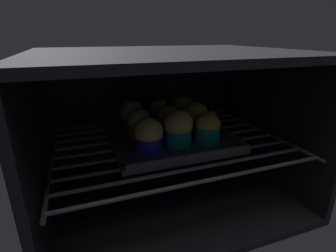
{
  "coord_description": "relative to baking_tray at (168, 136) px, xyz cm",
  "views": [
    {
      "loc": [
        -20.33,
        -32.51,
        38.76
      ],
      "look_at": [
        0.0,
        23.11,
        17.46
      ],
      "focal_mm": 27.21,
      "sensor_mm": 36.0,
      "label": 1
    }
  ],
  "objects": [
    {
      "name": "oven_cavity",
      "position": [
        0.0,
        3.14,
        2.31
      ],
      "size": [
        59.0,
        47.0,
        37.0
      ],
      "color": "black",
      "rests_on": "ground"
    },
    {
      "name": "muffin_row2_col1",
      "position": [
        0.3,
        7.04,
        4.14
      ],
      "size": [
        5.89,
        5.89,
        7.93
      ],
      "color": "#7A238C",
      "rests_on": "baking_tray"
    },
    {
      "name": "muffin_row2_col2",
      "position": [
        6.97,
        7.08,
        4.34
      ],
      "size": [
        5.94,
        5.94,
        8.07
      ],
      "color": "#1928B7",
      "rests_on": "baking_tray"
    },
    {
      "name": "muffin_row1_col2",
      "position": [
        7.38,
        -0.23,
        4.24
      ],
      "size": [
        6.26,
        6.26,
        7.75
      ],
      "color": "#7A238C",
      "rests_on": "baking_tray"
    },
    {
      "name": "baking_tray",
      "position": [
        0.0,
        0.0,
        0.0
      ],
      "size": [
        28.35,
        28.35,
        2.2
      ],
      "color": "#4C4C51",
      "rests_on": "oven_rack"
    },
    {
      "name": "muffin_row0_col0",
      "position": [
        -7.02,
        -7.25,
        4.0
      ],
      "size": [
        6.26,
        6.26,
        7.4
      ],
      "color": "#1928B7",
      "rests_on": "baking_tray"
    },
    {
      "name": "oven_rack",
      "position": [
        0.0,
        -1.11,
        -1.09
      ],
      "size": [
        54.8,
        42.0,
        0.8
      ],
      "color": "#51515B",
      "rests_on": "oven_cavity"
    },
    {
      "name": "muffin_row1_col1",
      "position": [
        -0.32,
        0.22,
        4.06
      ],
      "size": [
        5.89,
        5.89,
        7.56
      ],
      "color": "#7A238C",
      "rests_on": "baking_tray"
    },
    {
      "name": "muffin_row2_col0",
      "position": [
        -7.44,
        6.99,
        4.22
      ],
      "size": [
        6.44,
        6.44,
        7.82
      ],
      "color": "#7A238C",
      "rests_on": "baking_tray"
    },
    {
      "name": "muffin_row0_col1",
      "position": [
        0.03,
        -6.7,
        4.52
      ],
      "size": [
        6.47,
        6.47,
        8.27
      ],
      "color": "#0C8C84",
      "rests_on": "baking_tray"
    },
    {
      "name": "muffin_row0_col2",
      "position": [
        7.12,
        -7.2,
        3.82
      ],
      "size": [
        5.89,
        5.89,
        7.44
      ],
      "color": "#0C8C84",
      "rests_on": "baking_tray"
    },
    {
      "name": "muffin_row1_col0",
      "position": [
        -7.16,
        0.33,
        3.91
      ],
      "size": [
        5.89,
        5.89,
        7.32
      ],
      "color": "red",
      "rests_on": "baking_tray"
    }
  ]
}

